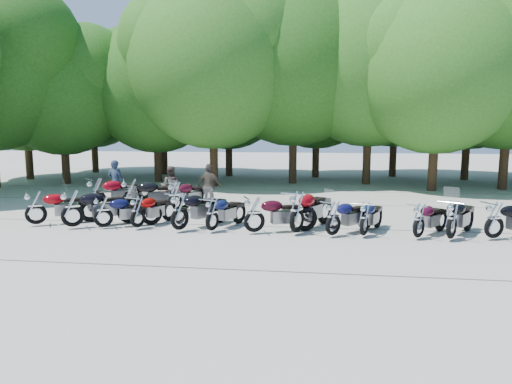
# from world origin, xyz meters

# --- Properties ---
(ground) EXTENTS (90.00, 90.00, 0.00)m
(ground) POSITION_xyz_m (0.00, 0.00, 0.00)
(ground) COLOR #9A968B
(ground) RESTS_ON ground
(tree_0) EXTENTS (7.50, 7.50, 9.21)m
(tree_0) POSITION_xyz_m (-15.42, 12.98, 5.45)
(tree_0) COLOR #3A2614
(tree_0) RESTS_ON ground
(tree_1) EXTENTS (6.97, 6.97, 8.55)m
(tree_1) POSITION_xyz_m (-12.04, 11.24, 5.06)
(tree_1) COLOR #3A2614
(tree_1) RESTS_ON ground
(tree_2) EXTENTS (7.31, 7.31, 8.97)m
(tree_2) POSITION_xyz_m (-7.25, 12.84, 5.31)
(tree_2) COLOR #3A2614
(tree_2) RESTS_ON ground
(tree_3) EXTENTS (8.70, 8.70, 10.67)m
(tree_3) POSITION_xyz_m (-3.57, 11.24, 6.32)
(tree_3) COLOR #3A2614
(tree_3) RESTS_ON ground
(tree_4) EXTENTS (9.13, 9.13, 11.20)m
(tree_4) POSITION_xyz_m (0.54, 13.09, 6.64)
(tree_4) COLOR #3A2614
(tree_4) RESTS_ON ground
(tree_5) EXTENTS (9.04, 9.04, 11.10)m
(tree_5) POSITION_xyz_m (4.61, 13.20, 6.57)
(tree_5) COLOR #3A2614
(tree_5) RESTS_ON ground
(tree_6) EXTENTS (8.00, 8.00, 9.82)m
(tree_6) POSITION_xyz_m (7.55, 10.82, 5.81)
(tree_6) COLOR #3A2614
(tree_6) RESTS_ON ground
(tree_7) EXTENTS (8.79, 8.79, 10.79)m
(tree_7) POSITION_xyz_m (11.20, 11.78, 6.39)
(tree_7) COLOR #3A2614
(tree_7) RESTS_ON ground
(tree_9) EXTENTS (7.59, 7.59, 9.32)m
(tree_9) POSITION_xyz_m (-13.53, 17.59, 5.52)
(tree_9) COLOR #3A2614
(tree_9) RESTS_ON ground
(tree_10) EXTENTS (7.78, 7.78, 9.55)m
(tree_10) POSITION_xyz_m (-8.29, 16.97, 5.66)
(tree_10) COLOR #3A2614
(tree_10) RESTS_ON ground
(tree_11) EXTENTS (7.56, 7.56, 9.28)m
(tree_11) POSITION_xyz_m (-3.76, 16.43, 5.49)
(tree_11) COLOR #3A2614
(tree_11) RESTS_ON ground
(tree_12) EXTENTS (7.88, 7.88, 9.67)m
(tree_12) POSITION_xyz_m (1.80, 16.47, 5.72)
(tree_12) COLOR #3A2614
(tree_12) RESTS_ON ground
(tree_13) EXTENTS (8.31, 8.31, 10.20)m
(tree_13) POSITION_xyz_m (6.69, 17.47, 6.04)
(tree_13) COLOR #3A2614
(tree_13) RESTS_ON ground
(tree_14) EXTENTS (8.02, 8.02, 9.84)m
(tree_14) POSITION_xyz_m (10.68, 16.09, 5.83)
(tree_14) COLOR #3A2614
(tree_14) RESTS_ON ground
(motorcycle_0) EXTENTS (2.28, 1.78, 1.27)m
(motorcycle_0) POSITION_xyz_m (-6.92, 0.60, 0.64)
(motorcycle_0) COLOR maroon
(motorcycle_0) RESTS_ON ground
(motorcycle_1) EXTENTS (2.37, 2.07, 1.37)m
(motorcycle_1) POSITION_xyz_m (-5.56, 0.39, 0.69)
(motorcycle_1) COLOR black
(motorcycle_1) RESTS_ON ground
(motorcycle_2) EXTENTS (2.07, 1.57, 1.15)m
(motorcycle_2) POSITION_xyz_m (-4.63, 0.52, 0.58)
(motorcycle_2) COLOR black
(motorcycle_2) RESTS_ON ground
(motorcycle_3) EXTENTS (1.33, 2.13, 1.16)m
(motorcycle_3) POSITION_xyz_m (-3.55, 0.60, 0.58)
(motorcycle_3) COLOR #890504
(motorcycle_3) RESTS_ON ground
(motorcycle_4) EXTENTS (1.86, 2.40, 1.34)m
(motorcycle_4) POSITION_xyz_m (-2.15, 0.41, 0.67)
(motorcycle_4) COLOR black
(motorcycle_4) RESTS_ON ground
(motorcycle_5) EXTENTS (1.39, 2.15, 1.17)m
(motorcycle_5) POSITION_xyz_m (-1.18, 0.48, 0.58)
(motorcycle_5) COLOR #0D143C
(motorcycle_5) RESTS_ON ground
(motorcycle_6) EXTENTS (2.32, 1.49, 1.26)m
(motorcycle_6) POSITION_xyz_m (0.10, 0.42, 0.63)
(motorcycle_6) COLOR black
(motorcycle_6) RESTS_ON ground
(motorcycle_7) EXTENTS (1.83, 2.62, 1.44)m
(motorcycle_7) POSITION_xyz_m (1.33, 0.52, 0.72)
(motorcycle_7) COLOR maroon
(motorcycle_7) RESTS_ON ground
(motorcycle_8) EXTENTS (1.88, 1.97, 1.18)m
(motorcycle_8) POSITION_xyz_m (2.37, 0.35, 0.59)
(motorcycle_8) COLOR #0D0E3C
(motorcycle_8) RESTS_ON ground
(motorcycle_9) EXTENTS (1.33, 2.11, 1.15)m
(motorcycle_9) POSITION_xyz_m (3.25, 0.44, 0.57)
(motorcycle_9) COLOR #0C1536
(motorcycle_9) RESTS_ON ground
(motorcycle_10) EXTENTS (1.72, 1.99, 1.15)m
(motorcycle_10) POSITION_xyz_m (4.74, 0.40, 0.57)
(motorcycle_10) COLOR #3D081E
(motorcycle_10) RESTS_ON ground
(motorcycle_11) EXTENTS (1.78, 2.29, 1.28)m
(motorcycle_11) POSITION_xyz_m (5.60, 0.35, 0.64)
(motorcycle_11) COLOR black
(motorcycle_11) RESTS_ON ground
(motorcycle_12) EXTENTS (2.25, 1.45, 1.23)m
(motorcycle_12) POSITION_xyz_m (6.78, 0.57, 0.61)
(motorcycle_12) COLOR black
(motorcycle_12) RESTS_ON ground
(motorcycle_13) EXTENTS (2.32, 2.35, 1.43)m
(motorcycle_13) POSITION_xyz_m (-6.19, 3.21, 0.72)
(motorcycle_13) COLOR maroon
(motorcycle_13) RESTS_ON ground
(motorcycle_14) EXTENTS (2.63, 1.79, 1.44)m
(motorcycle_14) POSITION_xyz_m (-4.81, 3.12, 0.72)
(motorcycle_14) COLOR black
(motorcycle_14) RESTS_ON ground
(motorcycle_15) EXTENTS (1.75, 2.38, 1.31)m
(motorcycle_15) POSITION_xyz_m (-3.23, 3.34, 0.66)
(motorcycle_15) COLOR #370716
(motorcycle_15) RESTS_ON ground
(rider_0) EXTENTS (0.70, 0.49, 1.82)m
(rider_0) POSITION_xyz_m (-6.17, 4.81, 0.91)
(rider_0) COLOR #202D43
(rider_0) RESTS_ON ground
(rider_1) EXTENTS (0.86, 0.71, 1.61)m
(rider_1) POSITION_xyz_m (-3.84, 4.67, 0.81)
(rider_1) COLOR brown
(rider_1) RESTS_ON ground
(rider_2) EXTENTS (1.09, 0.68, 1.74)m
(rider_2) POSITION_xyz_m (-2.22, 4.50, 0.87)
(rider_2) COLOR #4C4136
(rider_2) RESTS_ON ground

